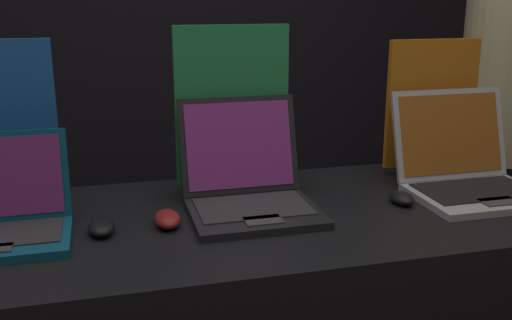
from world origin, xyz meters
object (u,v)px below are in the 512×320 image
promo_stand_middle (232,112)px  laptop_back (468,171)px  laptop_middle (248,185)px  person_bystander (496,141)px  mouse_middle (167,219)px  mouse_back (402,198)px  mouse_front (101,227)px  promo_stand_front (2,130)px  promo_stand_back (431,110)px

promo_stand_middle → laptop_back: 0.72m
laptop_middle → laptop_back: same height
laptop_middle → person_bystander: person_bystander is taller
mouse_middle → mouse_back: bearing=0.2°
mouse_front → promo_stand_front: promo_stand_front is taller
promo_stand_front → laptop_middle: bearing=-15.7°
promo_stand_back → mouse_front: bearing=-165.1°
mouse_front → person_bystander: bearing=23.0°
laptop_back → promo_stand_back: 0.27m
mouse_front → mouse_middle: 0.16m
mouse_back → promo_stand_back: bearing=49.0°
promo_stand_middle → person_bystander: (1.23, 0.42, -0.26)m
promo_stand_front → laptop_middle: (0.63, -0.18, -0.15)m
promo_stand_front → laptop_back: (1.29, -0.21, -0.15)m
mouse_front → promo_stand_back: (1.05, 0.28, 0.19)m
laptop_middle → mouse_back: (0.42, -0.07, -0.05)m
promo_stand_back → promo_stand_front: bearing=-179.1°
mouse_middle → mouse_front: bearing=-177.6°
laptop_middle → mouse_front: bearing=-168.1°
promo_stand_middle → promo_stand_back: bearing=0.5°
laptop_middle → promo_stand_back: (0.66, 0.20, 0.14)m
mouse_middle → person_bystander: person_bystander is taller
mouse_middle → person_bystander: size_ratio=0.06×
mouse_back → laptop_back: bearing=10.7°
promo_stand_middle → laptop_back: bearing=-18.5°
promo_stand_front → promo_stand_middle: (0.63, 0.01, 0.01)m
mouse_front → promo_stand_front: bearing=132.8°
promo_stand_back → person_bystander: (0.57, 0.41, -0.24)m
mouse_middle → laptop_back: bearing=3.0°
promo_stand_middle → promo_stand_front: bearing=-178.7°
mouse_middle → mouse_back: size_ratio=1.14×
mouse_middle → promo_stand_back: size_ratio=0.26×
mouse_front → mouse_back: (0.82, 0.01, -0.00)m
mouse_back → person_bystander: bearing=40.2°
promo_stand_front → promo_stand_back: 1.29m
laptop_middle → mouse_back: laptop_middle is taller
mouse_back → person_bystander: 1.05m
mouse_middle → person_bystander: bearing=25.1°
laptop_middle → promo_stand_middle: (-0.00, 0.19, 0.17)m
promo_stand_front → laptop_back: bearing=-9.1°
mouse_front → promo_stand_middle: size_ratio=0.22×
mouse_back → promo_stand_middle: bearing=148.0°
promo_stand_front → mouse_middle: bearing=-32.2°
laptop_back → promo_stand_back: promo_stand_back is taller
promo_stand_front → laptop_middle: 0.68m
promo_stand_front → person_bystander: person_bystander is taller
mouse_front → laptop_back: 1.06m
promo_stand_middle → mouse_middle: bearing=-130.8°
laptop_middle → mouse_middle: 0.25m
mouse_front → person_bystander: size_ratio=0.06×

